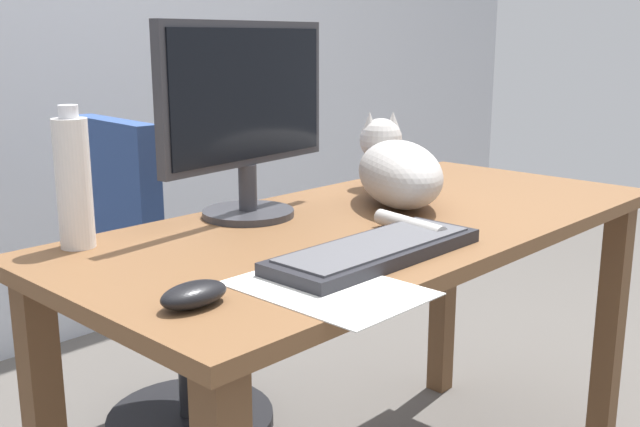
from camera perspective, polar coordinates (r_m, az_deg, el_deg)
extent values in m
cube|color=brown|center=(1.62, 4.54, -0.86)|extent=(1.44, 0.65, 0.03)
cube|color=brown|center=(2.16, 21.32, -8.32)|extent=(0.06, 0.06, 0.70)
cube|color=brown|center=(2.39, 9.43, -5.45)|extent=(0.06, 0.06, 0.70)
cylinder|color=black|center=(2.29, -9.87, -15.32)|extent=(0.48, 0.48, 0.04)
cylinder|color=black|center=(2.20, -10.09, -10.59)|extent=(0.06, 0.06, 0.45)
cylinder|color=navy|center=(2.11, -10.37, -4.20)|extent=(0.44, 0.44, 0.06)
cube|color=navy|center=(1.97, -15.26, 1.15)|extent=(0.08, 0.36, 0.40)
cylinder|color=#333338|center=(1.63, -5.51, 0.03)|extent=(0.20, 0.20, 0.01)
cylinder|color=#333338|center=(1.62, -5.56, 2.01)|extent=(0.04, 0.04, 0.10)
cube|color=#333338|center=(1.59, -5.72, 9.09)|extent=(0.48, 0.08, 0.30)
cube|color=black|center=(1.58, -5.33, 9.07)|extent=(0.45, 0.06, 0.27)
cube|color=#232328|center=(1.32, 4.30, -2.91)|extent=(0.44, 0.15, 0.02)
cube|color=#515156|center=(1.32, 4.31, -2.33)|extent=(0.40, 0.12, 0.00)
ellipsoid|color=#B2ADA8|center=(1.72, 6.12, 3.05)|extent=(0.37, 0.39, 0.15)
sphere|color=#B2ADA8|center=(1.92, 4.69, 5.65)|extent=(0.11, 0.11, 0.11)
cone|color=#B2ADA8|center=(1.91, 3.82, 7.12)|extent=(0.04, 0.04, 0.04)
cone|color=#B2ADA8|center=(1.92, 5.60, 7.12)|extent=(0.04, 0.04, 0.04)
cylinder|color=#B2ADA8|center=(1.48, 6.87, -0.89)|extent=(0.06, 0.18, 0.03)
ellipsoid|color=black|center=(1.10, -9.63, -6.14)|extent=(0.11, 0.06, 0.04)
cube|color=white|center=(1.17, 0.64, -5.75)|extent=(0.21, 0.30, 0.00)
cylinder|color=silver|center=(1.44, -18.34, 2.17)|extent=(0.06, 0.06, 0.24)
cylinder|color=silver|center=(1.42, -18.73, 7.40)|extent=(0.04, 0.04, 0.02)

